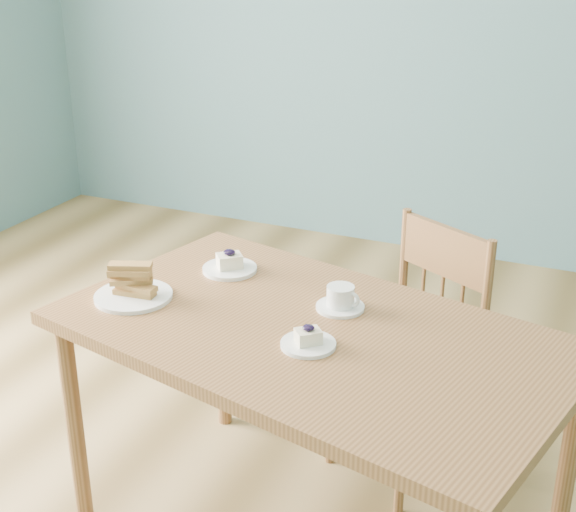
{
  "coord_description": "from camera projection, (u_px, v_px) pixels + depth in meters",
  "views": [
    {
      "loc": [
        0.76,
        -1.51,
        1.66
      ],
      "look_at": [
        -0.0,
        0.22,
        0.86
      ],
      "focal_mm": 50.0,
      "sensor_mm": 36.0,
      "label": 1
    }
  ],
  "objects": [
    {
      "name": "cheesecake_plate_near",
      "position": [
        308.0,
        341.0,
        1.95
      ],
      "size": [
        0.14,
        0.14,
        0.06
      ],
      "rotation": [
        0.0,
        0.0,
        0.73
      ],
      "color": "white",
      "rests_on": "dining_table"
    },
    {
      "name": "coffee_cup",
      "position": [
        341.0,
        299.0,
        2.13
      ],
      "size": [
        0.13,
        0.13,
        0.07
      ],
      "rotation": [
        0.0,
        0.0,
        -0.19
      ],
      "color": "white",
      "rests_on": "dining_table"
    },
    {
      "name": "room",
      "position": [
        248.0,
        80.0,
        1.68
      ],
      "size": [
        5.01,
        5.01,
        2.71
      ],
      "color": "#A9864F",
      "rests_on": "ground"
    },
    {
      "name": "dining_table",
      "position": [
        311.0,
        353.0,
        2.06
      ],
      "size": [
        1.44,
        1.02,
        0.7
      ],
      "rotation": [
        0.0,
        0.0,
        -0.23
      ],
      "color": "#956338",
      "rests_on": "ground"
    },
    {
      "name": "biscotti_plate",
      "position": [
        133.0,
        287.0,
        2.19
      ],
      "size": [
        0.21,
        0.21,
        0.1
      ],
      "rotation": [
        0.0,
        0.0,
        0.15
      ],
      "color": "white",
      "rests_on": "dining_table"
    },
    {
      "name": "dining_chair",
      "position": [
        411.0,
        353.0,
        2.49
      ],
      "size": [
        0.5,
        0.49,
        0.82
      ],
      "rotation": [
        0.0,
        0.0,
        -0.49
      ],
      "color": "#956338",
      "rests_on": "ground"
    },
    {
      "name": "cheesecake_plate_far",
      "position": [
        230.0,
        265.0,
        2.37
      ],
      "size": [
        0.16,
        0.16,
        0.07
      ],
      "rotation": [
        0.0,
        0.0,
        0.72
      ],
      "color": "white",
      "rests_on": "dining_table"
    }
  ]
}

